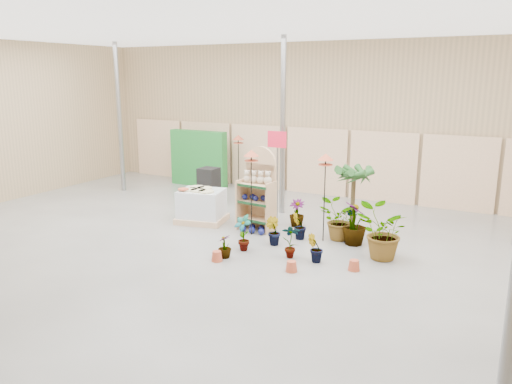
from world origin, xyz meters
TOP-DOWN VIEW (x-y plane):
  - room at (0.00, 0.91)m, footprint 15.20×12.10m
  - display_shelf at (0.12, 1.99)m, footprint 0.86×0.59m
  - teddy_bears at (0.15, 1.89)m, footprint 0.72×0.19m
  - gazing_balls_shelf at (0.12, 1.87)m, footprint 0.71×0.24m
  - gazing_balls_floor at (0.17, 1.65)m, footprint 0.63×0.39m
  - pallet_stack at (-1.37, 1.79)m, footprint 1.31×1.16m
  - charcoal_planters at (-2.26, 3.47)m, footprint 0.50×0.50m
  - trellis_stock at (-3.80, 5.20)m, footprint 2.00×0.30m
  - offer_sign at (0.10, 2.98)m, footprint 0.50×0.08m
  - bird_table_front at (0.20, 1.47)m, footprint 0.34×0.34m
  - bird_table_right at (1.79, 1.83)m, footprint 0.34×0.34m
  - bird_table_back at (-2.02, 4.72)m, footprint 0.34×0.34m
  - palm at (2.13, 2.76)m, footprint 0.70×0.70m
  - potted_plant_0 at (0.55, 0.47)m, footprint 0.45×0.37m
  - potted_plant_1 at (0.94, 1.08)m, footprint 0.37×0.32m
  - potted_plant_3 at (2.45, 1.93)m, footprint 0.74×0.74m
  - potted_plant_4 at (2.18, 2.46)m, footprint 0.38×0.28m
  - potted_plant_5 at (1.28, 1.66)m, footprint 0.39×0.42m
  - potted_plant_6 at (2.03, 2.04)m, footprint 1.04×0.99m
  - potted_plant_7 at (0.44, -0.07)m, footprint 0.30×0.30m
  - potted_plant_8 at (1.59, 0.55)m, footprint 0.41×0.33m
  - potted_plant_9 at (2.11, 0.54)m, footprint 0.40×0.40m
  - potted_plant_10 at (3.17, 1.31)m, footprint 1.22×1.14m
  - potted_plant_11 at (0.84, 2.55)m, footprint 0.43×0.43m

SIDE VIEW (x-z plane):
  - gazing_balls_floor at x=0.17m, z-range 0.00..0.15m
  - potted_plant_7 at x=0.44m, z-range 0.00..0.47m
  - potted_plant_9 at x=2.11m, z-range 0.00..0.57m
  - potted_plant_1 at x=0.94m, z-range 0.00..0.60m
  - potted_plant_5 at x=1.28m, z-range 0.00..0.61m
  - potted_plant_11 at x=0.84m, z-range 0.00..0.65m
  - potted_plant_8 at x=1.59m, z-range 0.00..0.68m
  - potted_plant_4 at x=2.18m, z-range 0.00..0.69m
  - potted_plant_0 at x=0.55m, z-range 0.00..0.75m
  - pallet_stack at x=-1.37m, z-range -0.02..0.82m
  - potted_plant_6 at x=2.03m, z-range 0.00..0.90m
  - potted_plant_3 at x=2.45m, z-range 0.00..0.93m
  - charcoal_planters at x=-2.26m, z-range 0.00..1.00m
  - potted_plant_10 at x=3.17m, z-range 0.00..1.09m
  - gazing_balls_shelf at x=0.12m, z-range 0.70..0.83m
  - display_shelf at x=0.12m, z-range -0.08..1.86m
  - trellis_stock at x=-3.80m, z-range 0.00..1.80m
  - teddy_bears at x=0.15m, z-range 1.08..1.38m
  - palm at x=2.13m, z-range 0.57..2.20m
  - offer_sign at x=0.10m, z-range 0.47..2.67m
  - bird_table_back at x=-2.02m, z-range 0.77..2.58m
  - bird_table_right at x=1.79m, z-range 0.83..2.76m
  - bird_table_front at x=0.20m, z-range 0.83..2.78m
  - room at x=0.00m, z-range -0.14..4.56m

